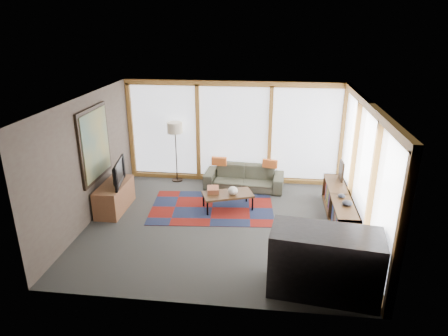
# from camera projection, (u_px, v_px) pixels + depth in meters

# --- Properties ---
(ground) EXTENTS (5.50, 5.50, 0.00)m
(ground) POSITION_uv_depth(u_px,v_px,m) (222.00, 224.00, 8.29)
(ground) COLOR #30312E
(ground) RESTS_ON ground
(room_envelope) EXTENTS (5.52, 5.02, 2.62)m
(room_envelope) POSITION_uv_depth(u_px,v_px,m) (249.00, 146.00, 8.22)
(room_envelope) COLOR #473832
(room_envelope) RESTS_ON ground
(rug) EXTENTS (2.86, 1.98, 0.01)m
(rug) POSITION_uv_depth(u_px,v_px,m) (212.00, 207.00, 9.01)
(rug) COLOR maroon
(rug) RESTS_ON ground
(sofa) EXTENTS (2.00, 0.89, 0.57)m
(sofa) POSITION_uv_depth(u_px,v_px,m) (244.00, 177.00, 9.97)
(sofa) COLOR #373A2C
(sofa) RESTS_ON ground
(pillow_left) EXTENTS (0.38, 0.14, 0.21)m
(pillow_left) POSITION_uv_depth(u_px,v_px,m) (219.00, 161.00, 9.94)
(pillow_left) COLOR #C65C25
(pillow_left) RESTS_ON sofa
(pillow_right) EXTENTS (0.38, 0.19, 0.20)m
(pillow_right) POSITION_uv_depth(u_px,v_px,m) (270.00, 164.00, 9.78)
(pillow_right) COLOR #C65C25
(pillow_right) RESTS_ON sofa
(floor_lamp) EXTENTS (0.40, 0.40, 1.57)m
(floor_lamp) POSITION_uv_depth(u_px,v_px,m) (176.00, 152.00, 10.26)
(floor_lamp) COLOR black
(floor_lamp) RESTS_ON ground
(coffee_table) EXTENTS (1.22, 0.89, 0.36)m
(coffee_table) POSITION_uv_depth(u_px,v_px,m) (228.00, 201.00, 8.92)
(coffee_table) COLOR #34210E
(coffee_table) RESTS_ON ground
(book_stack) EXTENTS (0.30, 0.35, 0.11)m
(book_stack) POSITION_uv_depth(u_px,v_px,m) (213.00, 190.00, 8.92)
(book_stack) COLOR brown
(book_stack) RESTS_ON coffee_table
(vase) EXTENTS (0.25, 0.25, 0.19)m
(vase) POSITION_uv_depth(u_px,v_px,m) (233.00, 191.00, 8.77)
(vase) COLOR beige
(vase) RESTS_ON coffee_table
(bookshelf) EXTENTS (0.43, 2.34, 0.59)m
(bookshelf) POSITION_uv_depth(u_px,v_px,m) (339.00, 207.00, 8.39)
(bookshelf) COLOR #34210E
(bookshelf) RESTS_ON ground
(bowl_a) EXTENTS (0.25, 0.25, 0.10)m
(bowl_a) POSITION_uv_depth(u_px,v_px,m) (347.00, 203.00, 7.78)
(bowl_a) COLOR black
(bowl_a) RESTS_ON bookshelf
(bowl_b) EXTENTS (0.18, 0.18, 0.08)m
(bowl_b) POSITION_uv_depth(u_px,v_px,m) (342.00, 196.00, 8.12)
(bowl_b) COLOR black
(bowl_b) RESTS_ON bookshelf
(shelf_picture) EXTENTS (0.06, 0.34, 0.44)m
(shelf_picture) POSITION_uv_depth(u_px,v_px,m) (341.00, 171.00, 8.94)
(shelf_picture) COLOR black
(shelf_picture) RESTS_ON bookshelf
(tv_console) EXTENTS (0.51, 1.22, 0.61)m
(tv_console) POSITION_uv_depth(u_px,v_px,m) (115.00, 197.00, 8.83)
(tv_console) COLOR brown
(tv_console) RESTS_ON ground
(television) EXTENTS (0.29, 0.95, 0.54)m
(television) POSITION_uv_depth(u_px,v_px,m) (115.00, 173.00, 8.64)
(television) COLOR black
(television) RESTS_ON tv_console
(bar_counter) EXTENTS (1.74, 0.97, 1.05)m
(bar_counter) POSITION_uv_depth(u_px,v_px,m) (325.00, 263.00, 6.08)
(bar_counter) COLOR black
(bar_counter) RESTS_ON ground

